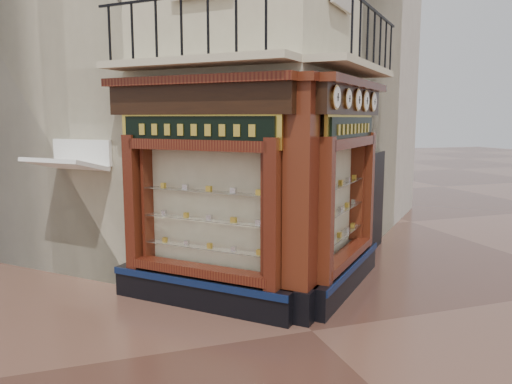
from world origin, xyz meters
name	(u,v)px	position (x,y,z in m)	size (l,w,h in m)	color
ground	(312,331)	(0.00, 0.00, 0.00)	(80.00, 80.00, 0.00)	#462920
main_building	(212,11)	(0.00, 6.16, 6.00)	(8.00, 8.00, 12.00)	beige
neighbour_left	(108,40)	(-2.47, 8.63, 5.50)	(8.00, 8.00, 11.00)	beige
neighbour_right	(270,48)	(2.47, 8.63, 5.50)	(8.00, 8.00, 11.00)	beige
shopfront_left	(200,196)	(-1.41, 1.57, 1.98)	(2.86, 2.86, 3.98)	black
shopfront_right	(346,188)	(1.41, 1.57, 1.98)	(2.86, 2.86, 3.98)	black
corner_pilaster	(301,203)	(0.00, 0.50, 1.95)	(0.85, 0.85, 3.98)	black
balcony	(279,64)	(0.00, 1.49, 4.22)	(5.94, 2.97, 1.03)	beige
clock_a	(336,97)	(0.57, 0.47, 3.62)	(0.31, 0.31, 0.39)	#B2843B
clock_b	(348,99)	(1.05, 0.94, 3.62)	(0.28, 0.28, 0.35)	#B2843B
clock_c	(358,100)	(1.50, 1.40, 3.62)	(0.32, 0.32, 0.40)	#B2843B
clock_d	(365,101)	(1.91, 1.81, 3.62)	(0.32, 0.32, 0.41)	#B2843B
clock_e	(373,102)	(2.37, 2.26, 3.62)	(0.31, 0.31, 0.39)	#B2843B
awning	(72,287)	(-3.61, 3.40, 0.00)	(1.47, 0.88, 0.08)	white
signboard_left	(196,130)	(-1.46, 1.51, 3.10)	(2.25, 2.25, 0.60)	gold
signboard_right	(352,129)	(1.46, 1.51, 3.10)	(2.10, 2.10, 0.56)	gold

